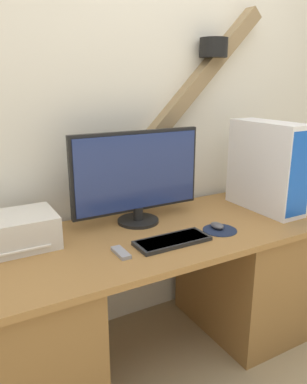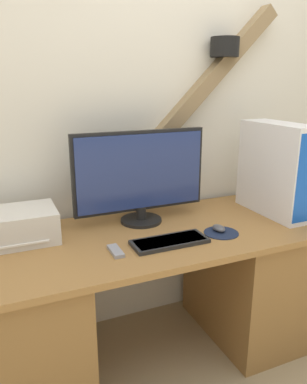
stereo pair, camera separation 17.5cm
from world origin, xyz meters
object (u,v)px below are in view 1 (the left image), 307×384
Objects in this scene: monitor at (137,175)px; keyboard at (172,241)px; mouse at (217,226)px; computer_tower at (267,166)px; printer at (13,232)px; remote_control at (121,253)px.

keyboard is (0.02, -0.31, -0.24)m from monitor.
mouse reaches higher than keyboard.
computer_tower is 1.36× the size of printer.
computer_tower is 1.01m from remote_control.
monitor is at bearing 0.37° from printer.
monitor is 1.91× the size of printer.
mouse is at bearing -164.91° from computer_tower.
keyboard is 0.25m from remote_control.
computer_tower reaches higher than mouse.
printer is at bearing 141.57° from remote_control.
computer_tower is (0.71, 0.15, 0.24)m from keyboard.
computer_tower is 4.07× the size of remote_control.
computer_tower is at bearing 11.51° from keyboard.
computer_tower reaches higher than monitor.
monitor is 1.99× the size of keyboard.
remote_control is (0.38, -0.30, -0.06)m from printer.
computer_tower is (0.73, -0.16, -0.00)m from monitor.
computer_tower is at bearing 15.09° from mouse.
keyboard is 0.70× the size of computer_tower.
mouse is 0.22× the size of printer.
keyboard is at bearing -174.22° from mouse.
printer is (-0.61, -0.00, -0.18)m from monitor.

